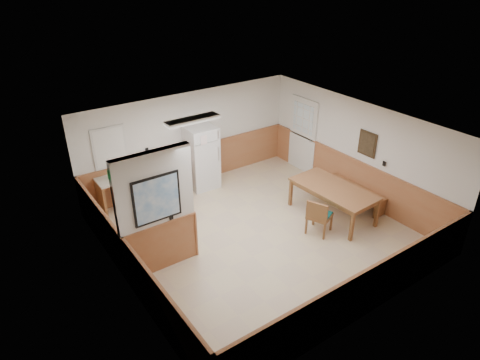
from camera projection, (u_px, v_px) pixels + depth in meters
ground at (258, 234)px, 9.52m from camera, size 6.00×6.00×0.00m
ceiling at (261, 128)px, 8.35m from camera, size 6.00×6.00×0.02m
back_wall at (190, 139)px, 11.11m from camera, size 6.00×0.02×2.50m
right_wall at (357, 151)px, 10.45m from camera, size 0.02×6.00×2.50m
left_wall at (122, 231)px, 7.42m from camera, size 0.02×6.00×2.50m
wainscot_back at (191, 165)px, 11.45m from camera, size 6.00×0.04×1.00m
wainscot_right at (353, 178)px, 10.79m from camera, size 0.04×6.00×1.00m
wainscot_left at (128, 265)px, 7.78m from camera, size 0.04×6.00×1.00m
partition_wall at (157, 214)px, 7.95m from camera, size 1.50×0.20×2.50m
kitchen_counter at (155, 183)px, 10.64m from camera, size 2.20×0.61×1.00m
exterior_door at (303, 135)px, 11.91m from camera, size 0.07×1.02×2.15m
kitchen_window at (110, 147)px, 9.89m from camera, size 0.80×0.04×1.00m
wall_painting at (367, 144)px, 10.08m from camera, size 0.04×0.50×0.60m
fluorescent_fixture at (192, 120)px, 8.91m from camera, size 1.20×0.30×0.09m
refrigerator at (202, 157)px, 11.10m from camera, size 0.76×0.73×1.68m
dining_table at (334, 191)px, 9.88m from camera, size 1.10×2.05×0.75m
dining_bench at (356, 190)px, 10.56m from camera, size 0.42×1.65×0.45m
dining_chair at (318, 215)px, 9.28m from camera, size 0.80×0.68×0.85m
fire_extinguisher at (171, 156)px, 10.58m from camera, size 0.14×0.14×0.43m
soap_bottle at (109, 175)px, 9.84m from camera, size 0.09×0.09×0.23m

